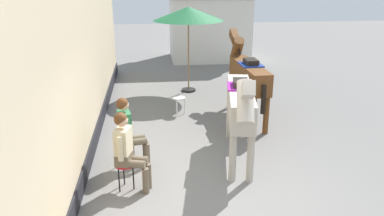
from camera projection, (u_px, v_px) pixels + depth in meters
ground_plane at (200, 123)px, 9.42m from camera, size 40.00×40.00×0.00m
pub_facade_wall at (78, 83)px, 7.22m from camera, size 0.34×14.00×3.40m
distant_cottage at (209, 16)px, 16.02m from camera, size 3.40×2.60×3.50m
seated_visitor_near at (127, 148)px, 6.30m from camera, size 0.61×0.48×1.39m
seated_visitor_far at (128, 129)px, 7.06m from camera, size 0.61×0.48×1.39m
saddled_horse_near at (240, 104)px, 7.23m from camera, size 0.82×2.97×2.06m
saddled_horse_far at (247, 73)px, 9.45m from camera, size 0.52×3.00×2.06m
cafe_parasol at (188, 14)px, 11.24m from camera, size 2.10×2.10×2.58m
spare_stool_white at (179, 100)px, 9.91m from camera, size 0.32×0.32×0.46m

